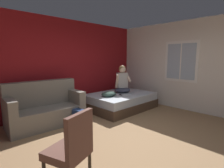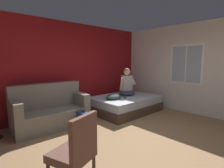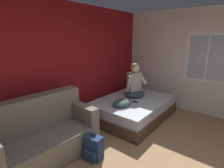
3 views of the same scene
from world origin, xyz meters
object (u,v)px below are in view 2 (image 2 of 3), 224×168
at_px(throw_pillow, 113,97).
at_px(cell_phone, 125,98).
at_px(side_chair, 76,150).
at_px(couch, 50,111).
at_px(person_seated, 127,84).
at_px(backpack, 83,121).
at_px(bed, 125,104).

distance_m(throw_pillow, cell_phone, 0.40).
bearing_deg(side_chair, couch, 74.13).
distance_m(person_seated, cell_phone, 0.53).
height_order(couch, cell_phone, couch).
bearing_deg(side_chair, cell_phone, 32.96).
distance_m(backpack, throw_pillow, 1.34).
relative_size(person_seated, throw_pillow, 1.82).
distance_m(side_chair, backpack, 2.01).
bearing_deg(bed, couch, 171.58).
height_order(couch, person_seated, person_seated).
bearing_deg(throw_pillow, cell_phone, -16.59).
bearing_deg(bed, person_seated, 26.61).
relative_size(couch, side_chair, 1.78).
bearing_deg(person_seated, bed, -153.39).
distance_m(side_chair, cell_phone, 3.32).
distance_m(side_chair, person_seated, 3.73).
xyz_separation_m(bed, cell_phone, (-0.15, -0.14, 0.25)).
distance_m(person_seated, backpack, 2.11).
bearing_deg(backpack, bed, 10.73).
height_order(bed, couch, couch).
xyz_separation_m(bed, couch, (-2.28, 0.34, 0.16)).
xyz_separation_m(backpack, cell_phone, (1.63, 0.19, 0.29)).
bearing_deg(couch, backpack, -53.24).
height_order(backpack, throw_pillow, throw_pillow).
distance_m(couch, side_chair, 2.38).
bearing_deg(couch, person_seated, -5.71).
xyz_separation_m(bed, throw_pillow, (-0.52, -0.03, 0.31)).
bearing_deg(backpack, person_seated, 12.33).
xyz_separation_m(bed, person_seated, (0.18, 0.09, 0.60)).
bearing_deg(couch, bed, -8.42).
relative_size(side_chair, throw_pillow, 2.04).
height_order(side_chair, person_seated, person_seated).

